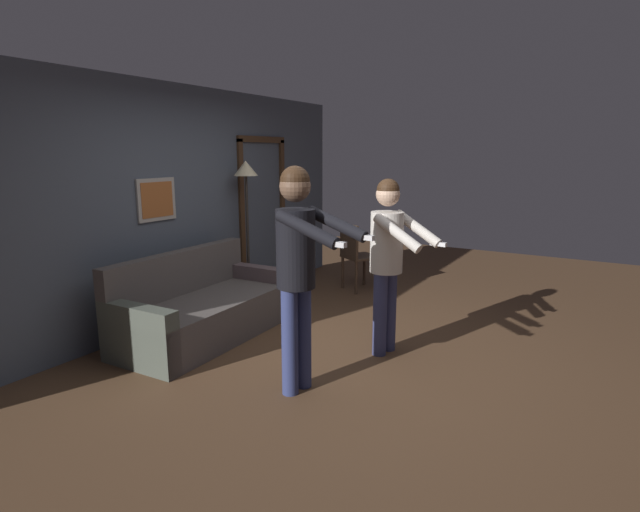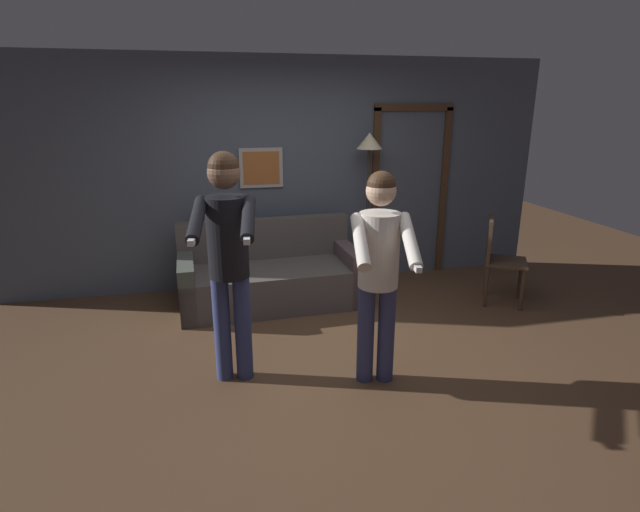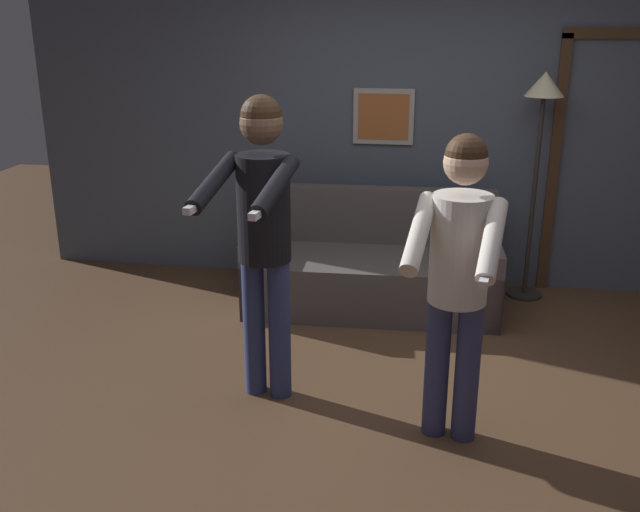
{
  "view_description": "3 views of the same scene",
  "coord_description": "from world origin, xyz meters",
  "px_view_note": "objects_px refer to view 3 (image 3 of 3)",
  "views": [
    {
      "loc": [
        -3.81,
        -2.15,
        1.87
      ],
      "look_at": [
        -0.41,
        -0.1,
        1.05
      ],
      "focal_mm": 28.0,
      "sensor_mm": 36.0,
      "label": 1
    },
    {
      "loc": [
        -0.86,
        -3.66,
        2.11
      ],
      "look_at": [
        -0.06,
        -0.25,
        1.02
      ],
      "focal_mm": 28.0,
      "sensor_mm": 36.0,
      "label": 2
    },
    {
      "loc": [
        0.2,
        -3.8,
        2.19
      ],
      "look_at": [
        -0.36,
        -0.32,
        0.98
      ],
      "focal_mm": 40.0,
      "sensor_mm": 36.0,
      "label": 3
    }
  ],
  "objects_px": {
    "person_standing_left": "(263,221)",
    "person_standing_right": "(459,265)",
    "torchiere_lamp": "(542,118)",
    "couch": "(372,271)"
  },
  "relations": [
    {
      "from": "person_standing_right",
      "to": "couch",
      "type": "bearing_deg",
      "value": 108.12
    },
    {
      "from": "couch",
      "to": "torchiere_lamp",
      "type": "distance_m",
      "value": 1.72
    },
    {
      "from": "person_standing_left",
      "to": "person_standing_right",
      "type": "xyz_separation_m",
      "value": [
        1.07,
        -0.28,
        -0.1
      ]
    },
    {
      "from": "person_standing_left",
      "to": "person_standing_right",
      "type": "height_order",
      "value": "person_standing_left"
    },
    {
      "from": "torchiere_lamp",
      "to": "person_standing_right",
      "type": "xyz_separation_m",
      "value": [
        -0.63,
        -2.16,
        -0.44
      ]
    },
    {
      "from": "person_standing_right",
      "to": "torchiere_lamp",
      "type": "bearing_deg",
      "value": 73.69
    },
    {
      "from": "person_standing_right",
      "to": "person_standing_left",
      "type": "bearing_deg",
      "value": 165.4
    },
    {
      "from": "person_standing_left",
      "to": "person_standing_right",
      "type": "distance_m",
      "value": 1.11
    },
    {
      "from": "torchiere_lamp",
      "to": "person_standing_right",
      "type": "distance_m",
      "value": 2.29
    },
    {
      "from": "torchiere_lamp",
      "to": "person_standing_left",
      "type": "xyz_separation_m",
      "value": [
        -1.7,
        -1.88,
        -0.34
      ]
    }
  ]
}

